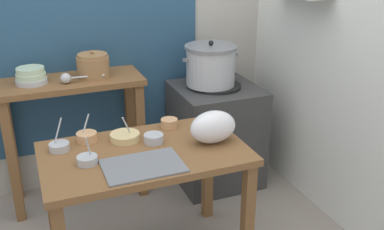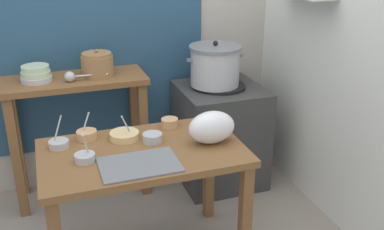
{
  "view_description": "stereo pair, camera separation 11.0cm",
  "coord_description": "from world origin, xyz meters",
  "px_view_note": "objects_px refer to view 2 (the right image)",
  "views": [
    {
      "loc": [
        -0.48,
        -2.14,
        1.82
      ],
      "look_at": [
        0.41,
        0.13,
        0.82
      ],
      "focal_mm": 42.04,
      "sensor_mm": 36.0,
      "label": 1
    },
    {
      "loc": [
        -0.38,
        -2.17,
        1.82
      ],
      "look_at": [
        0.41,
        0.13,
        0.82
      ],
      "focal_mm": 42.04,
      "sensor_mm": 36.0,
      "label": 2
    }
  ],
  "objects_px": {
    "steamer_pot": "(215,65)",
    "prep_bowl_3": "(85,157)",
    "plastic_bag": "(212,127)",
    "prep_bowl_1": "(87,134)",
    "prep_bowl_2": "(170,122)",
    "prep_bowl_4": "(59,143)",
    "stove_block": "(219,134)",
    "ladle": "(72,77)",
    "prep_bowl_5": "(152,137)",
    "back_shelf_table": "(77,108)",
    "prep_table": "(143,168)",
    "bowl_stack_enamel": "(36,74)",
    "prep_bowl_0": "(124,135)",
    "clay_pot": "(97,64)",
    "serving_tray": "(139,165)"
  },
  "relations": [
    {
      "from": "serving_tray",
      "to": "prep_bowl_1",
      "type": "xyz_separation_m",
      "value": [
        -0.21,
        0.4,
        0.02
      ]
    },
    {
      "from": "serving_tray",
      "to": "prep_bowl_2",
      "type": "height_order",
      "value": "prep_bowl_2"
    },
    {
      "from": "prep_table",
      "to": "ladle",
      "type": "relative_size",
      "value": 3.87
    },
    {
      "from": "stove_block",
      "to": "ladle",
      "type": "distance_m",
      "value": 1.18
    },
    {
      "from": "prep_bowl_1",
      "to": "prep_table",
      "type": "bearing_deg",
      "value": -40.98
    },
    {
      "from": "prep_bowl_2",
      "to": "prep_bowl_4",
      "type": "bearing_deg",
      "value": -173.53
    },
    {
      "from": "prep_bowl_0",
      "to": "prep_bowl_5",
      "type": "height_order",
      "value": "prep_bowl_0"
    },
    {
      "from": "back_shelf_table",
      "to": "prep_bowl_4",
      "type": "distance_m",
      "value": 0.7
    },
    {
      "from": "prep_table",
      "to": "bowl_stack_enamel",
      "type": "xyz_separation_m",
      "value": [
        -0.5,
        0.86,
        0.34
      ]
    },
    {
      "from": "prep_bowl_0",
      "to": "prep_bowl_1",
      "type": "xyz_separation_m",
      "value": [
        -0.2,
        0.07,
        0.01
      ]
    },
    {
      "from": "steamer_pot",
      "to": "plastic_bag",
      "type": "distance_m",
      "value": 0.86
    },
    {
      "from": "bowl_stack_enamel",
      "to": "plastic_bag",
      "type": "xyz_separation_m",
      "value": [
        0.89,
        -0.9,
        -0.14
      ]
    },
    {
      "from": "serving_tray",
      "to": "prep_bowl_4",
      "type": "relative_size",
      "value": 2.23
    },
    {
      "from": "prep_bowl_0",
      "to": "prep_bowl_5",
      "type": "distance_m",
      "value": 0.17
    },
    {
      "from": "steamer_pot",
      "to": "stove_block",
      "type": "bearing_deg",
      "value": -26.62
    },
    {
      "from": "steamer_pot",
      "to": "prep_bowl_3",
      "type": "height_order",
      "value": "steamer_pot"
    },
    {
      "from": "prep_table",
      "to": "prep_bowl_0",
      "type": "height_order",
      "value": "prep_bowl_0"
    },
    {
      "from": "prep_bowl_2",
      "to": "steamer_pot",
      "type": "bearing_deg",
      "value": 45.27
    },
    {
      "from": "clay_pot",
      "to": "stove_block",
      "type": "bearing_deg",
      "value": -8.61
    },
    {
      "from": "steamer_pot",
      "to": "bowl_stack_enamel",
      "type": "relative_size",
      "value": 2.11
    },
    {
      "from": "prep_table",
      "to": "stove_block",
      "type": "xyz_separation_m",
      "value": [
        0.76,
        0.72,
        -0.23
      ]
    },
    {
      "from": "steamer_pot",
      "to": "prep_bowl_3",
      "type": "relative_size",
      "value": 2.48
    },
    {
      "from": "bowl_stack_enamel",
      "to": "ladle",
      "type": "bearing_deg",
      "value": -20.77
    },
    {
      "from": "plastic_bag",
      "to": "prep_bowl_0",
      "type": "relative_size",
      "value": 1.59
    },
    {
      "from": "serving_tray",
      "to": "prep_table",
      "type": "bearing_deg",
      "value": 72.0
    },
    {
      "from": "prep_bowl_5",
      "to": "stove_block",
      "type": "bearing_deg",
      "value": 43.49
    },
    {
      "from": "serving_tray",
      "to": "prep_bowl_4",
      "type": "bearing_deg",
      "value": 137.03
    },
    {
      "from": "serving_tray",
      "to": "prep_bowl_5",
      "type": "distance_m",
      "value": 0.28
    },
    {
      "from": "ladle",
      "to": "prep_bowl_3",
      "type": "bearing_deg",
      "value": -91.75
    },
    {
      "from": "plastic_bag",
      "to": "ladle",
      "type": "bearing_deg",
      "value": 129.61
    },
    {
      "from": "steamer_pot",
      "to": "prep_bowl_5",
      "type": "height_order",
      "value": "steamer_pot"
    },
    {
      "from": "clay_pot",
      "to": "prep_table",
      "type": "bearing_deg",
      "value": -83.19
    },
    {
      "from": "stove_block",
      "to": "clay_pot",
      "type": "xyz_separation_m",
      "value": [
        -0.86,
        0.13,
        0.6
      ]
    },
    {
      "from": "back_shelf_table",
      "to": "steamer_pot",
      "type": "bearing_deg",
      "value": -6.39
    },
    {
      "from": "prep_table",
      "to": "clay_pot",
      "type": "relative_size",
      "value": 5.07
    },
    {
      "from": "prep_bowl_5",
      "to": "back_shelf_table",
      "type": "bearing_deg",
      "value": 113.81
    },
    {
      "from": "back_shelf_table",
      "to": "prep_bowl_2",
      "type": "distance_m",
      "value": 0.78
    },
    {
      "from": "serving_tray",
      "to": "prep_bowl_3",
      "type": "height_order",
      "value": "prep_bowl_3"
    },
    {
      "from": "clay_pot",
      "to": "prep_bowl_4",
      "type": "bearing_deg",
      "value": -115.46
    },
    {
      "from": "plastic_bag",
      "to": "prep_bowl_1",
      "type": "bearing_deg",
      "value": 157.51
    },
    {
      "from": "prep_bowl_2",
      "to": "prep_bowl_3",
      "type": "xyz_separation_m",
      "value": [
        -0.54,
        -0.28,
        -0.0
      ]
    },
    {
      "from": "prep_table",
      "to": "plastic_bag",
      "type": "relative_size",
      "value": 4.15
    },
    {
      "from": "bowl_stack_enamel",
      "to": "prep_bowl_4",
      "type": "distance_m",
      "value": 0.72
    },
    {
      "from": "prep_bowl_3",
      "to": "plastic_bag",
      "type": "bearing_deg",
      "value": -0.25
    },
    {
      "from": "prep_bowl_2",
      "to": "prep_bowl_4",
      "type": "distance_m",
      "value": 0.66
    },
    {
      "from": "stove_block",
      "to": "prep_bowl_4",
      "type": "xyz_separation_m",
      "value": [
        -1.18,
        -0.55,
        0.36
      ]
    },
    {
      "from": "clay_pot",
      "to": "prep_bowl_2",
      "type": "relative_size",
      "value": 2.14
    },
    {
      "from": "prep_bowl_3",
      "to": "prep_bowl_5",
      "type": "bearing_deg",
      "value": 16.26
    },
    {
      "from": "prep_bowl_0",
      "to": "stove_block",
      "type": "bearing_deg",
      "value": 34.04
    },
    {
      "from": "prep_table",
      "to": "bowl_stack_enamel",
      "type": "height_order",
      "value": "bowl_stack_enamel"
    }
  ]
}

